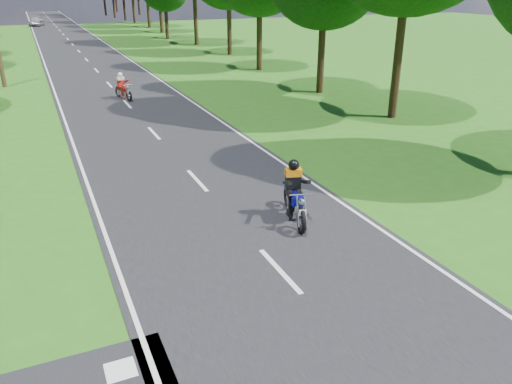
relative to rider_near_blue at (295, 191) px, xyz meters
name	(u,v)px	position (x,y,z in m)	size (l,w,h in m)	color
ground	(327,323)	(-1.53, -4.20, -0.84)	(160.00, 160.00, 0.00)	#285713
main_road	(73,45)	(-1.53, 45.80, -0.83)	(7.00, 140.00, 0.02)	black
road_markings	(73,46)	(-1.67, 43.92, -0.81)	(7.40, 140.00, 0.01)	silver
rider_near_blue	(295,191)	(0.00, 0.00, 0.00)	(0.65, 1.96, 1.64)	#0B0C83
rider_far_red	(123,86)	(-1.47, 17.14, -0.10)	(0.57, 1.72, 1.43)	#9C170C
distant_car	(37,21)	(-3.99, 73.03, -0.14)	(1.61, 4.00, 1.36)	#B0B3B7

